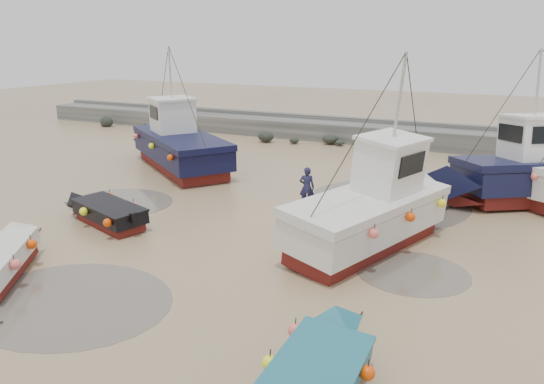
{
  "coord_description": "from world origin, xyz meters",
  "views": [
    {
      "loc": [
        6.53,
        -11.74,
        6.55
      ],
      "look_at": [
        -1.36,
        4.36,
        1.4
      ],
      "focal_mm": 35.0,
      "sensor_mm": 36.0,
      "label": 1
    }
  ],
  "objects_px": {
    "cabin_boat_0": "(177,143)",
    "person": "(306,207)",
    "cabin_boat_2": "(541,172)",
    "cabin_boat_1": "(376,205)",
    "dinghy_0": "(2,256)",
    "dinghy_2": "(316,370)",
    "dinghy_4": "(105,209)"
  },
  "relations": [
    {
      "from": "cabin_boat_0",
      "to": "person",
      "type": "distance_m",
      "value": 9.69
    },
    {
      "from": "cabin_boat_2",
      "to": "cabin_boat_1",
      "type": "bearing_deg",
      "value": 114.19
    },
    {
      "from": "dinghy_0",
      "to": "cabin_boat_1",
      "type": "distance_m",
      "value": 11.5
    },
    {
      "from": "dinghy_2",
      "to": "person",
      "type": "bearing_deg",
      "value": 111.34
    },
    {
      "from": "dinghy_4",
      "to": "cabin_boat_1",
      "type": "height_order",
      "value": "cabin_boat_1"
    },
    {
      "from": "dinghy_0",
      "to": "person",
      "type": "bearing_deg",
      "value": 27.1
    },
    {
      "from": "dinghy_4",
      "to": "cabin_boat_1",
      "type": "distance_m",
      "value": 9.85
    },
    {
      "from": "cabin_boat_1",
      "to": "person",
      "type": "height_order",
      "value": "cabin_boat_1"
    },
    {
      "from": "dinghy_0",
      "to": "dinghy_4",
      "type": "bearing_deg",
      "value": 62.05
    },
    {
      "from": "dinghy_0",
      "to": "cabin_boat_2",
      "type": "distance_m",
      "value": 20.22
    },
    {
      "from": "dinghy_0",
      "to": "dinghy_4",
      "type": "height_order",
      "value": "same"
    },
    {
      "from": "dinghy_0",
      "to": "person",
      "type": "relative_size",
      "value": 3.24
    },
    {
      "from": "dinghy_2",
      "to": "cabin_boat_2",
      "type": "distance_m",
      "value": 16.26
    },
    {
      "from": "cabin_boat_1",
      "to": "dinghy_2",
      "type": "bearing_deg",
      "value": -63.86
    },
    {
      "from": "dinghy_0",
      "to": "cabin_boat_0",
      "type": "bearing_deg",
      "value": 70.87
    },
    {
      "from": "cabin_boat_0",
      "to": "cabin_boat_1",
      "type": "distance_m",
      "value": 14.0
    },
    {
      "from": "dinghy_2",
      "to": "cabin_boat_2",
      "type": "height_order",
      "value": "cabin_boat_2"
    },
    {
      "from": "dinghy_2",
      "to": "person",
      "type": "height_order",
      "value": "dinghy_2"
    },
    {
      "from": "cabin_boat_1",
      "to": "person",
      "type": "xyz_separation_m",
      "value": [
        -3.59,
        2.76,
        -1.36
      ]
    },
    {
      "from": "cabin_boat_1",
      "to": "person",
      "type": "bearing_deg",
      "value": 160.64
    },
    {
      "from": "dinghy_4",
      "to": "cabin_boat_1",
      "type": "xyz_separation_m",
      "value": [
        9.53,
        2.33,
        0.81
      ]
    },
    {
      "from": "dinghy_4",
      "to": "cabin_boat_1",
      "type": "bearing_deg",
      "value": -57.36
    },
    {
      "from": "cabin_boat_0",
      "to": "cabin_boat_2",
      "type": "xyz_separation_m",
      "value": [
        17.34,
        1.35,
        0.01
      ]
    },
    {
      "from": "dinghy_4",
      "to": "cabin_boat_2",
      "type": "bearing_deg",
      "value": -36.31
    },
    {
      "from": "cabin_boat_1",
      "to": "cabin_boat_2",
      "type": "relative_size",
      "value": 0.94
    },
    {
      "from": "cabin_boat_0",
      "to": "cabin_boat_1",
      "type": "height_order",
      "value": "same"
    },
    {
      "from": "dinghy_4",
      "to": "person",
      "type": "height_order",
      "value": "dinghy_4"
    },
    {
      "from": "dinghy_4",
      "to": "person",
      "type": "relative_size",
      "value": 3.24
    },
    {
      "from": "person",
      "to": "dinghy_2",
      "type": "bearing_deg",
      "value": 96.57
    },
    {
      "from": "dinghy_0",
      "to": "cabin_boat_2",
      "type": "height_order",
      "value": "cabin_boat_2"
    },
    {
      "from": "cabin_boat_2",
      "to": "person",
      "type": "height_order",
      "value": "cabin_boat_2"
    },
    {
      "from": "cabin_boat_0",
      "to": "cabin_boat_2",
      "type": "bearing_deg",
      "value": -49.53
    }
  ]
}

